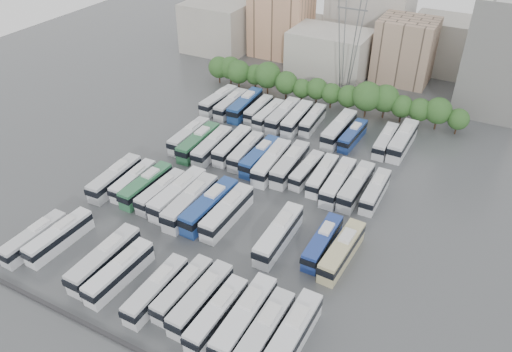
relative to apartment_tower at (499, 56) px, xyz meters
The scene contains 53 objects.
ground 68.48m from the apartment_tower, 120.38° to the right, with size 220.00×220.00×0.00m, color #424447.
parapet 97.98m from the apartment_tower, 110.49° to the right, with size 56.00×0.50×0.50m, color #2D2D30.
tree_line 39.52m from the apartment_tower, 155.61° to the right, with size 63.98×8.06×8.45m.
city_buildings 44.02m from the apartment_tower, 161.51° to the left, with size 102.00×35.00×20.00m.
apartment_tower is the anchor object (origin of this frame).
electricity_pylon 33.47m from the apartment_tower, 165.96° to the right, with size 9.00×6.91×33.83m.
bus_r0_s0 100.54m from the apartment_tower, 123.67° to the right, with size 2.71×11.58×3.62m.
bus_r0_s1 97.12m from the apartment_tower, 122.74° to the right, with size 3.07×12.08×3.76m.
bus_r0_s4 92.76m from the apartment_tower, 117.38° to the right, with size 2.96×13.22×4.14m.
bus_r0_s5 92.04m from the apartment_tower, 115.16° to the right, with size 3.17×12.29×3.82m.
bus_r0_s7 89.64m from the apartment_tower, 111.20° to the right, with size 2.65×11.94×3.74m.
bus_r0_s8 86.83m from the apartment_tower, 109.73° to the right, with size 2.84×11.56×3.60m.
bus_r0_s9 86.15m from the apartment_tower, 107.60° to the right, with size 3.01×12.47×3.89m.
bus_r0_s10 86.36m from the apartment_tower, 105.31° to the right, with size 2.89×12.05×3.76m.
bus_r0_s11 84.54m from the apartment_tower, 103.13° to the right, with size 3.03×13.46×4.22m.
bus_r0_s12 84.70m from the apartment_tower, 100.88° to the right, with size 2.87×12.93×4.05m.
bus_r0_s13 83.03m from the apartment_tower, 98.79° to the right, with size 3.05×13.34×4.18m.
bus_r1_s0 85.89m from the apartment_tower, 130.51° to the right, with size 3.32×12.73×3.96m.
bus_r1_s1 82.97m from the apartment_tower, 129.30° to the right, with size 2.90×11.23×3.49m.
bus_r1_s2 81.23m from the apartment_tower, 127.47° to the right, with size 2.95×12.19×3.81m.
bus_r1_s3 79.42m from the apartment_tower, 125.43° to the right, with size 2.91×11.52×3.59m.
bus_r1_s4 77.10m from the apartment_tower, 123.60° to the right, with size 3.29×13.55×4.23m.
bus_r1_s5 76.18m from the apartment_tower, 121.16° to the right, with size 3.25×13.68×4.27m.
bus_r1_s6 73.94m from the apartment_tower, 119.12° to the right, with size 3.52×13.78×4.29m.
bus_r1_s7 72.36m from the apartment_tower, 116.77° to the right, with size 2.99×13.07×4.09m.
bus_r1_s10 69.49m from the apartment_tower, 108.97° to the right, with size 3.07×13.17×4.12m.
bus_r1_s12 66.01m from the apartment_tower, 103.98° to the right, with size 2.57×11.60×3.64m.
bus_r1_s13 65.86m from the apartment_tower, 100.99° to the right, with size 3.34×12.60×3.91m.
bus_r2_s1 70.20m from the apartment_tower, 138.86° to the right, with size 2.87×12.31×3.85m.
bus_r2_s2 68.77m from the apartment_tower, 136.21° to the right, with size 3.09×12.84×4.01m.
bus_r2_s3 66.47m from the apartment_tower, 134.27° to the right, with size 3.34×12.64×3.93m.
bus_r2_s4 62.64m from the apartment_tower, 133.42° to the right, with size 3.18×12.44×3.87m.
bus_r2_s5 60.79m from the apartment_tower, 130.71° to the right, with size 3.14×11.85×3.68m.
bus_r2_s6 59.06m from the apartment_tower, 127.80° to the right, with size 2.87×12.42×3.89m.
bus_r2_s7 58.09m from the apartment_tower, 124.79° to the right, with size 3.56×13.31×4.14m.
bus_r2_s8 55.37m from the apartment_tower, 122.55° to the right, with size 3.25×13.19×4.11m.
bus_r2_s9 53.69m from the apartment_tower, 119.45° to the right, with size 2.75×10.99×3.42m.
bus_r2_s10 52.51m from the apartment_tower, 116.06° to the right, with size 2.91×11.54×3.59m.
bus_r2_s11 51.99m from the apartment_tower, 112.14° to the right, with size 3.07×12.84×4.01m.
bus_r2_s12 50.55m from the apartment_tower, 108.83° to the right, with size 3.01×12.78×4.00m.
bus_r2_s13 49.27m from the apartment_tower, 105.11° to the right, with size 2.55×11.43×3.58m.
bus_r3_s0 63.40m from the apartment_tower, 153.00° to the right, with size 3.31×12.50×3.89m.
bus_r3_s1 60.52m from the apartment_tower, 151.15° to the right, with size 2.91×12.18×3.80m.
bus_r3_s2 57.26m from the apartment_tower, 150.32° to the right, with size 3.52×13.40×4.17m.
bus_r3_s3 54.40m from the apartment_tower, 148.76° to the right, with size 2.58×10.84×3.38m.
bus_r3_s4 52.38m from the apartment_tower, 145.57° to the right, with size 2.66×11.35×3.55m.
bus_r3_s5 49.42m from the apartment_tower, 143.89° to the right, with size 3.07×13.13×4.10m.
bus_r3_s6 46.74m from the apartment_tower, 141.65° to the right, with size 3.31×12.90×4.01m.
bus_r3_s7 43.55m from the apartment_tower, 140.57° to the right, with size 3.01×11.37×3.54m.
bus_r3_s9 40.03m from the apartment_tower, 131.93° to the right, with size 3.36×13.65×4.26m.
bus_r3_s10 38.54m from the apartment_tower, 127.58° to the right, with size 2.90×11.17×3.47m.
bus_r3_s12 34.29m from the apartment_tower, 119.16° to the right, with size 2.67×11.62×3.64m.
bus_r3_s13 31.75m from the apartment_tower, 115.14° to the right, with size 3.18×13.61×4.26m.
Camera 1 is at (36.19, -60.50, 52.97)m, focal length 35.00 mm.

